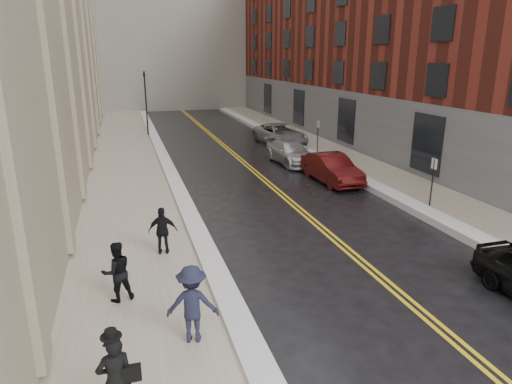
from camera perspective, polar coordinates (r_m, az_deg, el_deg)
ground at (r=11.01m, az=11.85°, el=-18.94°), size 160.00×160.00×0.00m
sidewalk_left at (r=24.60m, az=-15.72°, el=1.28°), size 4.00×64.00×0.15m
sidewalk_right at (r=28.07m, az=12.98°, el=3.34°), size 3.00×64.00×0.15m
lane_stripe_a at (r=25.57m, az=-0.14°, el=2.31°), size 0.12×64.00×0.01m
lane_stripe_b at (r=25.63m, az=0.38°, el=2.35°), size 0.12×64.00×0.01m
snow_ridge_left at (r=24.70m, az=-10.40°, el=1.82°), size 0.70×60.80×0.26m
snow_ridge_right at (r=27.21m, az=9.58°, el=3.28°), size 0.85×60.80×0.30m
building_right at (r=37.94m, az=20.48°, el=19.72°), size 14.00×50.00×18.00m
traffic_signal at (r=37.98m, az=-13.61°, el=11.30°), size 0.18×0.15×5.20m
parking_sign_near at (r=20.69m, az=21.20°, el=1.57°), size 0.06×0.35×2.23m
parking_sign_far at (r=30.84m, az=7.73°, el=7.22°), size 0.06×0.35×2.23m
car_maroon at (r=24.00m, az=9.43°, el=2.93°), size 1.78×4.54×1.47m
car_silver_near at (r=28.05m, az=4.33°, el=4.98°), size 2.30×4.83×1.36m
car_silver_far at (r=34.13m, az=3.04°, el=7.23°), size 3.17×5.70×1.51m
pedestrian_main at (r=8.79m, az=-17.15°, el=-21.57°), size 0.70×0.52×1.73m
pedestrian_a at (r=12.56m, az=-17.00°, el=-9.50°), size 0.93×0.81×1.63m
pedestrian_b at (r=10.53m, az=-7.97°, el=-13.68°), size 1.30×0.93×1.82m
pedestrian_c at (r=15.06m, az=-11.57°, el=-4.75°), size 0.96×0.51×1.57m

